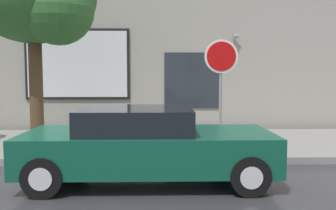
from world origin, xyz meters
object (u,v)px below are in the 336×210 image
object	(u,v)px
fire_hydrant	(150,133)
stop_sign	(221,73)
street_tree	(38,0)
parked_car	(146,145)

from	to	relation	value
fire_hydrant	stop_sign	world-z (taller)	stop_sign
fire_hydrant	street_tree	size ratio (longest dim) A/B	0.15
parked_car	street_tree	world-z (taller)	street_tree
street_tree	parked_car	bearing A→B (deg)	-42.69
street_tree	stop_sign	bearing A→B (deg)	-6.59
parked_car	stop_sign	xyz separation A→B (m)	(1.63, 1.90, 1.28)
parked_car	fire_hydrant	xyz separation A→B (m)	(0.01, 2.31, -0.17)
parked_car	street_tree	xyz separation A→B (m)	(-2.58, 2.38, 2.98)
stop_sign	parked_car	bearing A→B (deg)	-130.70
parked_car	stop_sign	size ratio (longest dim) A/B	1.70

